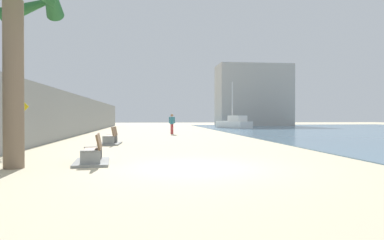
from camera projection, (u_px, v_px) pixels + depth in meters
The scene contains 9 objects.
ground_plane at pixel (166, 135), 28.35m from camera, with size 120.00×120.00×0.00m, color beige.
seawall at pixel (71, 115), 27.42m from camera, with size 0.80×64.00×3.30m, color gray.
palm_tree at pixel (13, 19), 10.35m from camera, with size 3.41×3.47×6.38m.
bench_near at pixel (93, 156), 11.50m from camera, with size 1.29×2.19×0.98m.
bench_far at pixel (111, 140), 19.40m from camera, with size 1.17×2.14×0.98m.
person_walking at pixel (172, 122), 30.46m from camera, with size 0.53×0.24×1.78m.
boat_mid_bay at pixel (234, 123), 45.18m from camera, with size 3.86×5.82×6.05m.
pedestrian_sign at pixel (18, 118), 14.42m from camera, with size 0.85×0.08×2.38m.
harbor_building at pixel (253, 96), 58.04m from camera, with size 12.00×6.00×10.08m, color #ADAAA3.
Camera 1 is at (-1.40, -10.38, 1.55)m, focal length 32.62 mm.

